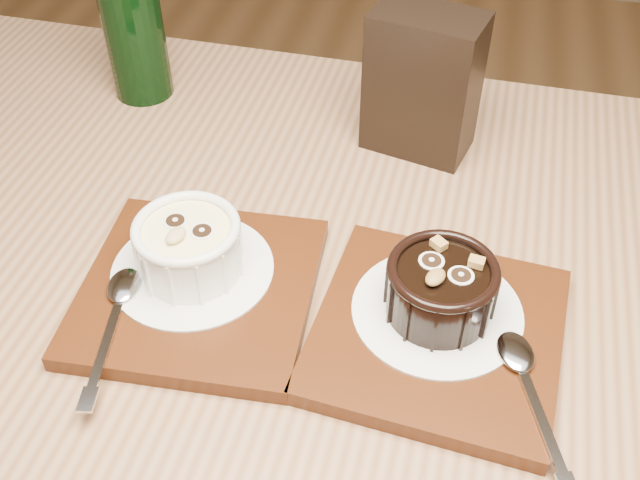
{
  "coord_description": "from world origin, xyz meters",
  "views": [
    {
      "loc": [
        -0.0,
        -0.13,
        1.2
      ],
      "look_at": [
        -0.09,
        0.26,
        0.81
      ],
      "focal_mm": 42.0,
      "sensor_mm": 36.0,
      "label": 1
    }
  ],
  "objects_px": {
    "ramekin_white": "(189,245)",
    "green_bottle": "(131,15)",
    "table": "(308,398)",
    "tray_left": "(199,290)",
    "ramekin_dark": "(441,287)",
    "tray_right": "(437,333)",
    "condiment_stand": "(423,83)"
  },
  "relations": [
    {
      "from": "tray_left",
      "to": "ramekin_dark",
      "type": "xyz_separation_m",
      "value": [
        0.19,
        0.01,
        0.04
      ]
    },
    {
      "from": "tray_right",
      "to": "condiment_stand",
      "type": "distance_m",
      "value": 0.26
    },
    {
      "from": "tray_left",
      "to": "table",
      "type": "bearing_deg",
      "value": -10.02
    },
    {
      "from": "tray_left",
      "to": "tray_right",
      "type": "bearing_deg",
      "value": -1.27
    },
    {
      "from": "ramekin_white",
      "to": "ramekin_dark",
      "type": "height_order",
      "value": "same"
    },
    {
      "from": "table",
      "to": "green_bottle",
      "type": "distance_m",
      "value": 0.42
    },
    {
      "from": "table",
      "to": "condiment_stand",
      "type": "bearing_deg",
      "value": 78.26
    },
    {
      "from": "table",
      "to": "tray_left",
      "type": "height_order",
      "value": "tray_left"
    },
    {
      "from": "tray_left",
      "to": "condiment_stand",
      "type": "xyz_separation_m",
      "value": [
        0.15,
        0.24,
        0.06
      ]
    },
    {
      "from": "ramekin_white",
      "to": "green_bottle",
      "type": "bearing_deg",
      "value": 135.08
    },
    {
      "from": "tray_right",
      "to": "condiment_stand",
      "type": "relative_size",
      "value": 1.29
    },
    {
      "from": "condiment_stand",
      "to": "green_bottle",
      "type": "bearing_deg",
      "value": 173.67
    },
    {
      "from": "table",
      "to": "tray_left",
      "type": "bearing_deg",
      "value": 169.98
    },
    {
      "from": "table",
      "to": "ramekin_white",
      "type": "relative_size",
      "value": 14.64
    },
    {
      "from": "green_bottle",
      "to": "ramekin_white",
      "type": "bearing_deg",
      "value": -60.52
    },
    {
      "from": "ramekin_white",
      "to": "tray_right",
      "type": "height_order",
      "value": "ramekin_white"
    },
    {
      "from": "tray_left",
      "to": "ramekin_white",
      "type": "bearing_deg",
      "value": 122.73
    },
    {
      "from": "tray_right",
      "to": "condiment_stand",
      "type": "xyz_separation_m",
      "value": [
        -0.04,
        0.24,
        0.06
      ]
    },
    {
      "from": "tray_right",
      "to": "condiment_stand",
      "type": "height_order",
      "value": "condiment_stand"
    },
    {
      "from": "table",
      "to": "green_bottle",
      "type": "relative_size",
      "value": 5.29
    },
    {
      "from": "ramekin_dark",
      "to": "green_bottle",
      "type": "bearing_deg",
      "value": 167.47
    },
    {
      "from": "table",
      "to": "ramekin_dark",
      "type": "height_order",
      "value": "ramekin_dark"
    },
    {
      "from": "ramekin_dark",
      "to": "green_bottle",
      "type": "xyz_separation_m",
      "value": [
        -0.34,
        0.26,
        0.05
      ]
    },
    {
      "from": "green_bottle",
      "to": "tray_right",
      "type": "bearing_deg",
      "value": -38.82
    },
    {
      "from": "ramekin_dark",
      "to": "condiment_stand",
      "type": "xyz_separation_m",
      "value": [
        -0.04,
        0.23,
        0.03
      ]
    },
    {
      "from": "ramekin_dark",
      "to": "condiment_stand",
      "type": "height_order",
      "value": "condiment_stand"
    },
    {
      "from": "ramekin_white",
      "to": "condiment_stand",
      "type": "xyz_separation_m",
      "value": [
        0.15,
        0.23,
        0.03
      ]
    },
    {
      "from": "table",
      "to": "ramekin_white",
      "type": "height_order",
      "value": "ramekin_white"
    },
    {
      "from": "ramekin_white",
      "to": "tray_right",
      "type": "bearing_deg",
      "value": 10.54
    },
    {
      "from": "ramekin_dark",
      "to": "green_bottle",
      "type": "relative_size",
      "value": 0.36
    },
    {
      "from": "ramekin_white",
      "to": "green_bottle",
      "type": "height_order",
      "value": "green_bottle"
    },
    {
      "from": "tray_right",
      "to": "ramekin_dark",
      "type": "xyz_separation_m",
      "value": [
        -0.0,
        0.02,
        0.04
      ]
    }
  ]
}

